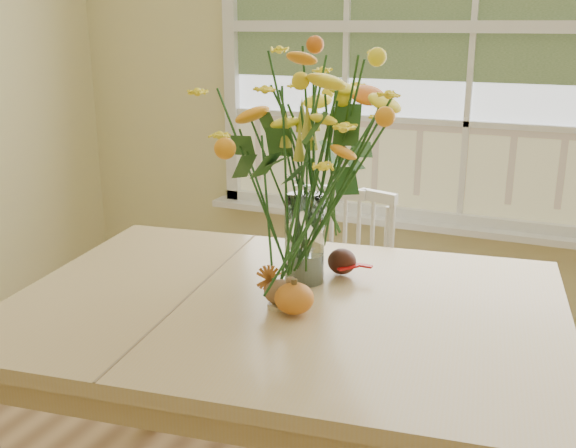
% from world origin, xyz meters
% --- Properties ---
extents(wall_back, '(4.00, 0.02, 2.70)m').
position_xyz_m(wall_back, '(0.00, 2.25, 1.35)').
color(wall_back, '#F0E399').
rests_on(wall_back, floor).
extents(window, '(2.42, 0.12, 1.74)m').
position_xyz_m(window, '(0.00, 2.21, 1.53)').
color(window, silver).
rests_on(window, wall_back).
extents(dining_table, '(1.66, 1.28, 0.82)m').
position_xyz_m(dining_table, '(-0.26, 0.86, 0.73)').
color(dining_table, tan).
rests_on(dining_table, floor).
extents(windsor_chair, '(0.43, 0.41, 0.91)m').
position_xyz_m(windsor_chair, '(-0.38, 1.66, 0.51)').
color(windsor_chair, white).
rests_on(windsor_chair, floor).
extents(flower_vase, '(0.56, 0.56, 0.66)m').
position_xyz_m(flower_vase, '(-0.27, 1.03, 1.22)').
color(flower_vase, white).
rests_on(flower_vase, dining_table).
extents(pumpkin, '(0.11, 0.11, 0.08)m').
position_xyz_m(pumpkin, '(-0.20, 0.79, 0.86)').
color(pumpkin, '#CA5C17').
rests_on(pumpkin, dining_table).
extents(turkey_figurine, '(0.11, 0.09, 0.11)m').
position_xyz_m(turkey_figurine, '(-0.26, 0.82, 0.86)').
color(turkey_figurine, '#CCB78C').
rests_on(turkey_figurine, dining_table).
extents(dark_gourd, '(0.13, 0.09, 0.08)m').
position_xyz_m(dark_gourd, '(-0.18, 1.12, 0.86)').
color(dark_gourd, '#38160F').
rests_on(dark_gourd, dining_table).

